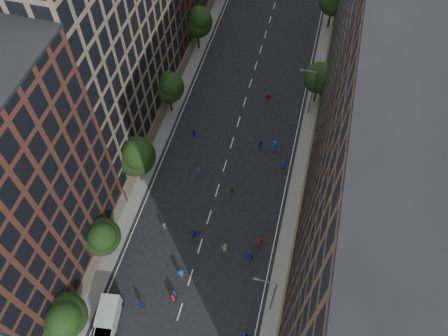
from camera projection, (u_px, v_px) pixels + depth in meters
name	position (u px, v px, depth m)	size (l,w,h in m)	color
ground	(238.00, 124.00, 70.34)	(240.00, 240.00, 0.00)	black
sidewalk_left	(181.00, 79.00, 76.07)	(4.00, 105.00, 0.15)	slate
sidewalk_right	(318.00, 104.00, 72.71)	(4.00, 105.00, 0.15)	slate
bldg_left_b	(89.00, 39.00, 56.24)	(14.00, 26.00, 34.00)	#7E6E52
bldg_right_a	(385.00, 240.00, 39.12)	(14.00, 30.00, 36.00)	#433124
bldg_right_b	(392.00, 46.00, 56.27)	(14.00, 28.00, 33.00)	#5B534B
tree_left_0	(64.00, 317.00, 47.13)	(5.20, 5.20, 8.83)	black
tree_left_1	(101.00, 237.00, 52.96)	(4.80, 4.80, 8.21)	black
tree_left_2	(136.00, 156.00, 58.86)	(5.60, 5.60, 9.45)	black
tree_left_3	(169.00, 86.00, 67.00)	(5.00, 5.00, 8.58)	black
tree_left_4	(198.00, 21.00, 75.54)	(5.40, 5.40, 9.08)	black
tree_right_a	(321.00, 77.00, 68.41)	(5.00, 5.00, 8.39)	black
tree_right_b	(335.00, 0.00, 79.11)	(5.20, 5.20, 8.83)	black
streetlamp_near	(271.00, 295.00, 49.26)	(2.64, 0.22, 9.06)	#595B60
streetlamp_far	(311.00, 91.00, 67.37)	(2.64, 0.22, 9.06)	#595B60
cargo_van	(108.00, 317.00, 51.56)	(3.03, 5.30, 2.68)	silver
skater_1	(174.00, 293.00, 53.86)	(0.56, 0.37, 1.54)	#1728BD
skater_2	(246.00, 335.00, 50.95)	(0.85, 0.67, 1.76)	#1640B9
skater_3	(181.00, 274.00, 55.09)	(1.19, 0.68, 1.84)	#154AAE
skater_4	(142.00, 306.00, 52.93)	(0.98, 0.41, 1.68)	navy
skater_5	(249.00, 256.00, 56.48)	(1.68, 0.54, 1.81)	#1646B9
skater_6	(173.00, 298.00, 53.53)	(0.77, 0.50, 1.58)	maroon
skater_7	(259.00, 241.00, 57.64)	(0.69, 0.45, 1.88)	#AB1C23
skater_8	(225.00, 247.00, 57.11)	(0.92, 0.72, 1.90)	#BABBB6
skater_9	(165.00, 227.00, 59.05)	(0.98, 0.57, 1.52)	#414146
skater_10	(231.00, 190.00, 62.24)	(1.00, 0.42, 1.71)	#1F6932
skater_11	(194.00, 234.00, 58.27)	(1.65, 0.53, 1.78)	#13259E
skater_12	(283.00, 164.00, 64.84)	(0.79, 0.51, 1.61)	#172FBC
skater_13	(199.00, 172.00, 63.90)	(0.68, 0.45, 1.87)	#1655B4
skater_14	(260.00, 145.00, 66.83)	(0.86, 0.67, 1.77)	#153AB1
skater_15	(274.00, 146.00, 66.66)	(1.20, 0.69, 1.86)	#1539AE
skater_16	(194.00, 134.00, 68.15)	(0.92, 0.38, 1.57)	#1517AA
skater_17	(268.00, 97.00, 72.63)	(1.39, 0.44, 1.50)	#A71B36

